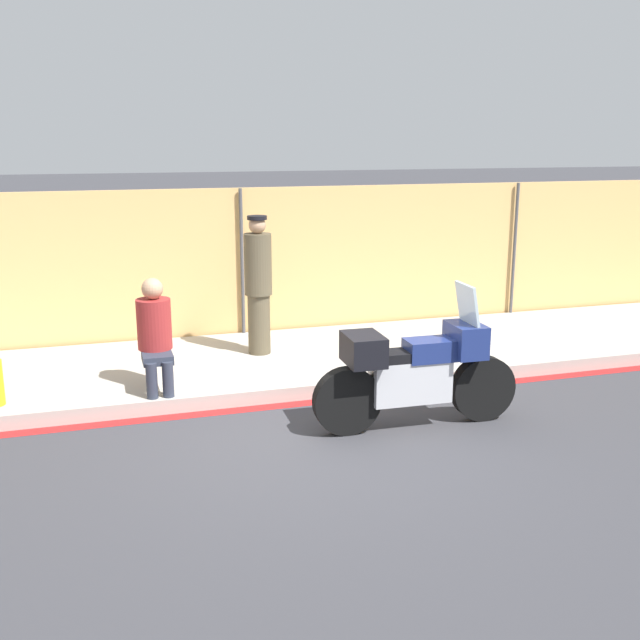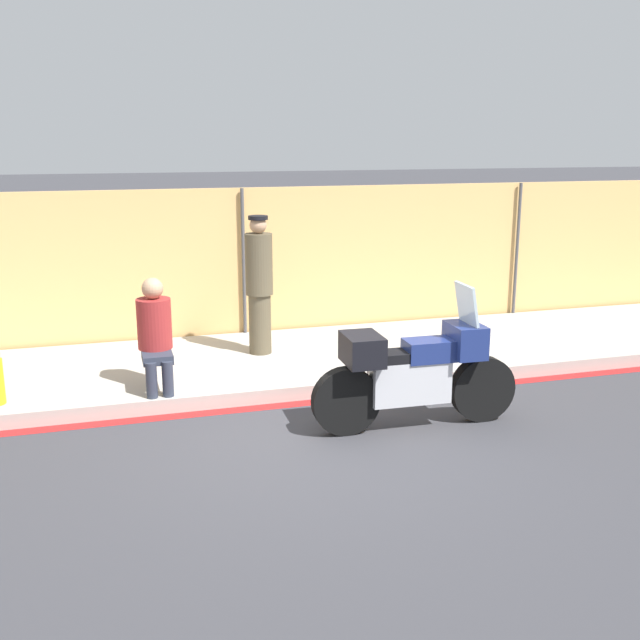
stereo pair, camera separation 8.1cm
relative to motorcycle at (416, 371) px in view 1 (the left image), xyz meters
The scene contains 7 objects.
ground_plane 1.22m from the motorcycle, behind, with size 120.00×120.00×0.00m, color #38383D.
sidewalk 2.68m from the motorcycle, 113.77° to the left, with size 32.80×2.61×0.17m.
curb_paint_stripe 1.58m from the motorcycle, 136.40° to the left, with size 32.80×0.18×0.01m.
storefront_fence 3.98m from the motorcycle, 105.58° to the left, with size 31.16×0.17×2.25m.
motorcycle is the anchor object (origin of this frame).
officer_standing 2.86m from the motorcycle, 112.31° to the left, with size 0.35×0.35×1.81m.
person_seated_on_curb 2.94m from the motorcycle, 148.11° to the left, with size 0.39×0.66×1.26m.
Camera 1 is at (-2.03, -6.70, 2.94)m, focal length 42.00 mm.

